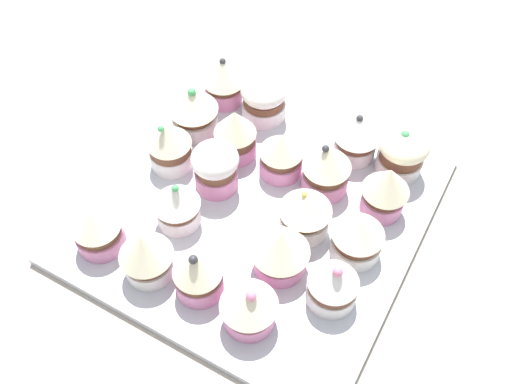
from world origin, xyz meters
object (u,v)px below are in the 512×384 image
(cupcake_3, at_px, (223,80))
(cupcake_7, at_px, (235,133))
(cupcake_14, at_px, (281,249))
(cupcake_5, at_px, (326,168))
(cupcake_9, at_px, (358,236))
(cupcake_0, at_px, (402,151))
(cupcake_11, at_px, (216,167))
(cupcake_8, at_px, (194,110))
(cupcake_15, at_px, (177,203))
(cupcake_1, at_px, (357,136))
(cupcake_17, at_px, (197,272))
(cupcake_13, at_px, (333,283))
(cupcake_2, at_px, (264,98))
(cupcake_4, at_px, (386,189))
(cupcake_16, at_px, (249,305))
(cupcake_10, at_px, (307,209))
(cupcake_19, at_px, (97,228))
(cupcake_6, at_px, (282,153))
(cupcake_12, at_px, (169,145))
(baking_tray, at_px, (256,209))
(cupcake_18, at_px, (146,253))

(cupcake_3, distance_m, cupcake_7, 0.10)
(cupcake_7, distance_m, cupcake_14, 0.18)
(cupcake_5, bearing_deg, cupcake_9, 136.31)
(cupcake_0, height_order, cupcake_11, cupcake_0)
(cupcake_8, distance_m, cupcake_15, 0.15)
(cupcake_1, xyz_separation_m, cupcake_17, (0.07, 0.27, 0.00))
(cupcake_5, relative_size, cupcake_9, 1.19)
(cupcake_1, bearing_deg, cupcake_13, 106.84)
(cupcake_2, xyz_separation_m, cupcake_13, (-0.20, 0.21, 0.00))
(cupcake_4, bearing_deg, cupcake_15, 33.05)
(cupcake_2, relative_size, cupcake_16, 0.94)
(cupcake_10, bearing_deg, cupcake_19, 35.19)
(cupcake_3, distance_m, cupcake_4, 0.28)
(cupcake_3, bearing_deg, cupcake_10, 145.11)
(cupcake_5, relative_size, cupcake_6, 1.15)
(cupcake_9, relative_size, cupcake_12, 0.88)
(cupcake_13, distance_m, cupcake_15, 0.21)
(cupcake_12, bearing_deg, cupcake_2, -114.76)
(cupcake_9, relative_size, cupcake_13, 0.94)
(cupcake_11, height_order, cupcake_16, same)
(cupcake_11, bearing_deg, cupcake_17, 113.84)
(cupcake_3, xyz_separation_m, cupcake_9, (-0.27, 0.14, -0.00))
(cupcake_2, distance_m, cupcake_4, 0.22)
(cupcake_7, bearing_deg, cupcake_16, 123.84)
(cupcake_3, xyz_separation_m, cupcake_19, (0.00, 0.28, -0.00))
(cupcake_1, height_order, cupcake_10, cupcake_1)
(baking_tray, bearing_deg, cupcake_7, -43.75)
(cupcake_2, bearing_deg, cupcake_18, 91.12)
(cupcake_1, bearing_deg, cupcake_19, 53.17)
(baking_tray, relative_size, cupcake_12, 5.21)
(cupcake_1, bearing_deg, cupcake_6, 45.43)
(cupcake_18, bearing_deg, cupcake_13, -160.04)
(cupcake_19, bearing_deg, cupcake_13, -165.70)
(cupcake_5, distance_m, cupcake_9, 0.10)
(cupcake_15, bearing_deg, cupcake_4, -146.95)
(cupcake_9, relative_size, cupcake_11, 0.96)
(cupcake_2, height_order, cupcake_14, cupcake_14)
(cupcake_19, bearing_deg, cupcake_3, -90.59)
(cupcake_12, distance_m, cupcake_18, 0.16)
(cupcake_8, relative_size, cupcake_16, 1.09)
(cupcake_5, distance_m, cupcake_7, 0.13)
(cupcake_7, bearing_deg, cupcake_1, -151.72)
(cupcake_10, bearing_deg, cupcake_14, 89.19)
(cupcake_11, bearing_deg, cupcake_14, 152.26)
(cupcake_6, distance_m, cupcake_9, 0.15)
(cupcake_1, distance_m, cupcake_10, 0.13)
(cupcake_3, xyz_separation_m, cupcake_10, (-0.20, 0.14, -0.00))
(cupcake_3, height_order, cupcake_6, cupcake_3)
(cupcake_11, height_order, cupcake_14, cupcake_14)
(baking_tray, distance_m, cupcake_9, 0.14)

